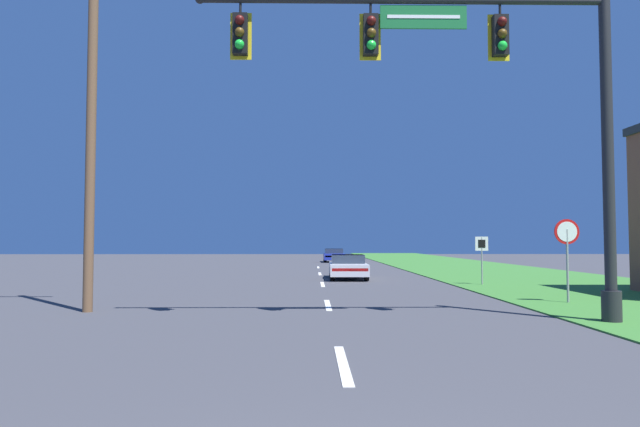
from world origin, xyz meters
TOP-DOWN VIEW (x-y plane):
  - grass_verge_right at (10.50, 30.00)m, footprint 10.00×110.00m
  - road_center_line at (0.00, 22.00)m, footprint 0.16×34.80m
  - signal_mast at (3.81, 10.24)m, footprint 9.81×0.47m
  - car_ahead at (1.34, 25.83)m, footprint 1.91×4.70m
  - far_car at (1.54, 48.67)m, footprint 1.82×4.29m
  - stop_sign at (7.24, 14.32)m, footprint 0.76×0.07m
  - route_sign_post at (6.78, 21.44)m, footprint 0.55×0.06m
  - utility_pole_near at (-6.43, 12.53)m, footprint 1.80×0.26m

SIDE VIEW (x-z plane):
  - road_center_line at x=0.00m, z-range 0.00..0.01m
  - grass_verge_right at x=10.50m, z-range 0.00..0.04m
  - far_car at x=1.54m, z-range 0.01..1.20m
  - car_ahead at x=1.34m, z-range 0.01..1.20m
  - route_sign_post at x=6.78m, z-range 0.51..2.54m
  - stop_sign at x=7.24m, z-range 0.61..3.12m
  - signal_mast at x=3.81m, z-range 1.08..9.43m
  - utility_pole_near at x=-6.43m, z-range 0.16..10.85m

